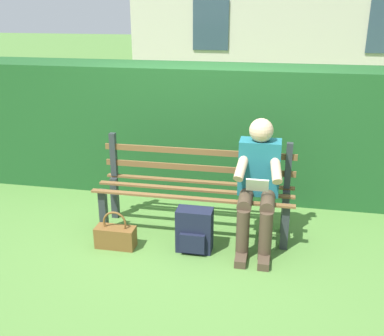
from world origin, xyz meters
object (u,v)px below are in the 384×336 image
Objects in this scene: handbag at (116,236)px; park_bench at (195,188)px; person_seated at (258,181)px; backpack at (194,230)px.

park_bench is at bearing -142.41° from handbag.
park_bench is 1.62× the size of person_seated.
person_seated is 0.74m from backpack.
handbag is (1.28, 0.34, -0.53)m from person_seated.
backpack is 0.75m from handbag.
park_bench is 0.50m from backpack.
park_bench reaches higher than backpack.
backpack is (-0.07, 0.42, -0.25)m from park_bench.
person_seated reaches higher than handbag.
park_bench is 0.67m from person_seated.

